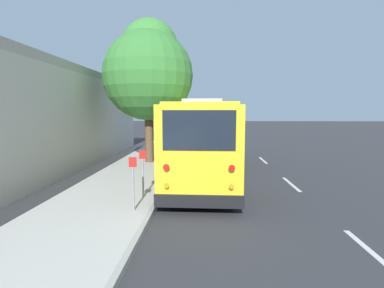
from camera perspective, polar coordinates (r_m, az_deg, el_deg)
ground_plane at (r=13.04m, az=4.92°, el=-6.90°), size 160.00×160.00×0.00m
sidewalk_slab at (r=13.43m, az=-11.84°, el=-6.30°), size 80.00×3.39×0.15m
curb_strip at (r=13.11m, az=-4.28°, el=-6.49°), size 80.00×0.14×0.15m
shuttle_bus at (r=13.59m, az=2.22°, el=1.43°), size 10.89×2.79×3.41m
parked_sedan_navy at (r=24.45m, az=1.02°, el=0.73°), size 4.41×1.97×1.32m
parked_sedan_gray at (r=31.32m, az=1.96°, el=1.94°), size 4.66×1.97×1.32m
parked_sedan_maroon at (r=37.03m, az=2.00°, el=2.55°), size 4.56×1.90×1.26m
street_tree at (r=17.00m, az=-8.29°, el=13.84°), size 4.87×4.87×7.92m
sign_post_near at (r=8.67m, az=-11.16°, el=-7.33°), size 0.06×0.22×1.53m
sign_post_far at (r=9.93m, az=-9.35°, el=-5.51°), size 0.06×0.22×1.55m
building_backdrop at (r=17.31m, az=-32.20°, el=3.54°), size 22.81×7.26×5.25m
lane_stripe_behind at (r=7.67m, az=31.19°, el=-17.37°), size 2.40×0.14×0.01m
lane_stripe_mid at (r=12.98m, az=18.37°, el=-7.25°), size 2.40×0.14×0.01m
lane_stripe_ahead at (r=18.71m, az=13.38°, el=-3.03°), size 2.40×0.14×0.01m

